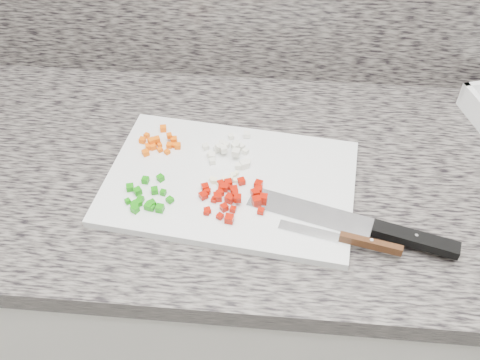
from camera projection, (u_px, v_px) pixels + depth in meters
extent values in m
cube|color=silver|center=(273.00, 301.00, 1.35)|extent=(3.92, 0.62, 0.86)
cube|color=#635D57|center=(284.00, 175.00, 1.03)|extent=(3.96, 0.64, 0.04)
cube|color=silver|center=(230.00, 182.00, 0.98)|extent=(0.48, 0.35, 0.01)
cube|color=#ED5A05|center=(149.00, 147.00, 1.03)|extent=(0.01, 0.01, 0.01)
cube|color=#ED5A05|center=(160.00, 150.00, 1.02)|extent=(0.01, 0.01, 0.01)
cube|color=#ED5A05|center=(178.00, 146.00, 1.03)|extent=(0.01, 0.01, 0.01)
cube|color=#ED5A05|center=(174.00, 145.00, 1.03)|extent=(0.01, 0.01, 0.01)
cube|color=#ED5A05|center=(167.00, 152.00, 1.02)|extent=(0.01, 0.01, 0.01)
cube|color=#ED5A05|center=(169.00, 145.00, 1.03)|extent=(0.01, 0.01, 0.01)
cube|color=#ED5A05|center=(154.00, 143.00, 1.04)|extent=(0.01, 0.01, 0.01)
cube|color=#ED5A05|center=(147.00, 136.00, 1.05)|extent=(0.01, 0.01, 0.01)
cube|color=#ED5A05|center=(146.00, 153.00, 1.01)|extent=(0.02, 0.02, 0.01)
cube|color=#ED5A05|center=(157.00, 139.00, 1.03)|extent=(0.01, 0.01, 0.01)
cube|color=#ED5A05|center=(174.00, 140.00, 1.04)|extent=(0.01, 0.01, 0.01)
cube|color=#ED5A05|center=(142.00, 140.00, 1.04)|extent=(0.01, 0.01, 0.01)
cube|color=#ED5A05|center=(169.00, 136.00, 1.04)|extent=(0.01, 0.01, 0.01)
cube|color=#ED5A05|center=(160.00, 145.00, 1.03)|extent=(0.01, 0.01, 0.01)
cube|color=#ED5A05|center=(153.00, 147.00, 1.03)|extent=(0.02, 0.02, 0.01)
cube|color=#ED5A05|center=(151.00, 141.00, 1.03)|extent=(0.02, 0.02, 0.01)
cube|color=#ED5A05|center=(163.00, 128.00, 1.06)|extent=(0.01, 0.01, 0.01)
cube|color=silver|center=(222.00, 143.00, 1.03)|extent=(0.01, 0.01, 0.01)
cube|color=silver|center=(236.00, 152.00, 1.00)|extent=(0.02, 0.02, 0.01)
cube|color=silver|center=(231.00, 136.00, 1.05)|extent=(0.01, 0.01, 0.01)
cube|color=silver|center=(217.00, 149.00, 1.02)|extent=(0.02, 0.02, 0.01)
cube|color=silver|center=(241.00, 146.00, 1.03)|extent=(0.02, 0.02, 0.01)
cube|color=silver|center=(212.00, 156.00, 1.01)|extent=(0.01, 0.01, 0.01)
cube|color=silver|center=(244.00, 163.00, 0.99)|extent=(0.01, 0.01, 0.01)
cube|color=silver|center=(247.00, 162.00, 1.00)|extent=(0.01, 0.01, 0.01)
cube|color=silver|center=(206.00, 146.00, 1.03)|extent=(0.01, 0.01, 0.01)
cube|color=silver|center=(247.00, 135.00, 1.05)|extent=(0.01, 0.01, 0.01)
cube|color=silver|center=(235.00, 146.00, 1.01)|extent=(0.02, 0.02, 0.01)
cube|color=silver|center=(244.00, 164.00, 0.99)|extent=(0.02, 0.02, 0.01)
cube|color=silver|center=(239.00, 166.00, 0.99)|extent=(0.01, 0.01, 0.01)
cube|color=silver|center=(224.00, 149.00, 1.01)|extent=(0.02, 0.02, 0.01)
cube|color=silver|center=(211.00, 155.00, 1.01)|extent=(0.02, 0.02, 0.01)
cube|color=silver|center=(236.00, 144.00, 1.02)|extent=(0.01, 0.01, 0.01)
cube|color=silver|center=(245.00, 151.00, 1.02)|extent=(0.01, 0.01, 0.01)
cube|color=silver|center=(212.00, 161.00, 1.00)|extent=(0.01, 0.01, 0.01)
cube|color=silver|center=(206.00, 147.00, 1.03)|extent=(0.01, 0.01, 0.01)
cube|color=silver|center=(219.00, 147.00, 1.01)|extent=(0.02, 0.02, 0.01)
cube|color=silver|center=(226.00, 145.00, 1.03)|extent=(0.01, 0.01, 0.01)
cube|color=#157E0B|center=(137.00, 203.00, 0.92)|extent=(0.02, 0.02, 0.01)
cube|color=#157E0B|center=(145.00, 180.00, 0.96)|extent=(0.01, 0.01, 0.01)
cube|color=#157E0B|center=(151.00, 208.00, 0.92)|extent=(0.01, 0.01, 0.01)
cube|color=#157E0B|center=(140.00, 199.00, 0.93)|extent=(0.01, 0.01, 0.01)
cube|color=#157E0B|center=(160.00, 178.00, 0.97)|extent=(0.02, 0.02, 0.01)
cube|color=#157E0B|center=(130.00, 187.00, 0.95)|extent=(0.02, 0.02, 0.01)
cube|color=#157E0B|center=(160.00, 208.00, 0.91)|extent=(0.01, 0.01, 0.01)
cube|color=#157E0B|center=(138.00, 191.00, 0.94)|extent=(0.02, 0.02, 0.01)
cube|color=#157E0B|center=(152.00, 204.00, 0.92)|extent=(0.02, 0.02, 0.01)
cube|color=#157E0B|center=(163.00, 192.00, 0.94)|extent=(0.01, 0.01, 0.01)
cube|color=#157E0B|center=(135.00, 209.00, 0.91)|extent=(0.02, 0.02, 0.01)
cube|color=#157E0B|center=(135.00, 206.00, 0.92)|extent=(0.02, 0.02, 0.01)
cube|color=#157E0B|center=(134.00, 207.00, 0.92)|extent=(0.02, 0.02, 0.01)
cube|color=#157E0B|center=(155.00, 190.00, 0.94)|extent=(0.01, 0.01, 0.01)
cube|color=#157E0B|center=(170.00, 200.00, 0.93)|extent=(0.01, 0.01, 0.01)
cube|color=#157E0B|center=(128.00, 201.00, 0.93)|extent=(0.01, 0.01, 0.01)
cube|color=#157E0B|center=(148.00, 206.00, 0.92)|extent=(0.02, 0.02, 0.01)
cube|color=#A10E02|center=(254.00, 192.00, 0.94)|extent=(0.02, 0.02, 0.01)
cube|color=#A10E02|center=(221.00, 189.00, 0.95)|extent=(0.01, 0.01, 0.01)
cube|color=#A10E02|center=(234.00, 190.00, 0.94)|extent=(0.02, 0.02, 0.01)
cube|color=#A10E02|center=(261.00, 211.00, 0.91)|extent=(0.01, 0.01, 0.01)
cube|color=#A10E02|center=(207.00, 191.00, 0.94)|extent=(0.01, 0.01, 0.01)
cube|color=#A10E02|center=(256.00, 193.00, 0.94)|extent=(0.01, 0.01, 0.01)
cube|color=#A10E02|center=(241.00, 181.00, 0.96)|extent=(0.02, 0.02, 0.01)
cube|color=#A10E02|center=(259.00, 189.00, 0.95)|extent=(0.01, 0.01, 0.01)
cube|color=#A10E02|center=(205.00, 187.00, 0.95)|extent=(0.02, 0.02, 0.01)
cube|color=#A10E02|center=(258.00, 184.00, 0.95)|extent=(0.02, 0.02, 0.01)
cube|color=#A10E02|center=(214.00, 200.00, 0.93)|extent=(0.01, 0.01, 0.01)
cube|color=#A10E02|center=(238.00, 198.00, 0.92)|extent=(0.01, 0.01, 0.01)
cube|color=#A10E02|center=(207.00, 212.00, 0.91)|extent=(0.01, 0.01, 0.01)
cube|color=#A10E02|center=(230.00, 198.00, 0.93)|extent=(0.02, 0.02, 0.01)
cube|color=#A10E02|center=(221.00, 183.00, 0.96)|extent=(0.01, 0.01, 0.01)
cube|color=#A10E02|center=(233.00, 209.00, 0.91)|extent=(0.01, 0.01, 0.01)
cube|color=#A10E02|center=(263.00, 198.00, 0.93)|extent=(0.01, 0.01, 0.01)
cube|color=#A10E02|center=(229.00, 219.00, 0.90)|extent=(0.02, 0.02, 0.01)
cube|color=#A10E02|center=(218.00, 197.00, 0.93)|extent=(0.02, 0.02, 0.01)
cube|color=#A10E02|center=(220.00, 193.00, 0.94)|extent=(0.02, 0.02, 0.01)
cube|color=#A10E02|center=(235.00, 194.00, 0.93)|extent=(0.01, 0.01, 0.01)
cube|color=#A10E02|center=(257.00, 200.00, 0.93)|extent=(0.02, 0.02, 0.01)
cube|color=#A10E02|center=(224.00, 187.00, 0.95)|extent=(0.01, 0.01, 0.01)
cube|color=#A10E02|center=(224.00, 208.00, 0.92)|extent=(0.02, 0.02, 0.01)
cube|color=#A10E02|center=(207.00, 210.00, 0.91)|extent=(0.01, 0.01, 0.01)
cube|color=#A10E02|center=(227.00, 186.00, 0.95)|extent=(0.01, 0.01, 0.01)
cube|color=#A10E02|center=(208.00, 191.00, 0.94)|extent=(0.01, 0.01, 0.01)
cube|color=#A10E02|center=(220.00, 216.00, 0.90)|extent=(0.01, 0.01, 0.01)
cube|color=#A10E02|center=(203.00, 195.00, 0.93)|extent=(0.02, 0.02, 0.01)
cube|color=#A10E02|center=(228.00, 183.00, 0.96)|extent=(0.02, 0.02, 0.01)
cube|color=#F9F0C0|center=(223.00, 181.00, 0.96)|extent=(0.01, 0.01, 0.01)
cube|color=#F9F0C0|center=(212.00, 179.00, 0.97)|extent=(0.01, 0.01, 0.01)
cube|color=#F9F0C0|center=(239.00, 180.00, 0.96)|extent=(0.01, 0.01, 0.01)
cube|color=#F9F0C0|center=(223.00, 188.00, 0.95)|extent=(0.01, 0.01, 0.01)
cube|color=#F9F0C0|center=(233.00, 175.00, 0.97)|extent=(0.01, 0.01, 0.01)
cube|color=#F9F0C0|center=(236.00, 173.00, 0.98)|extent=(0.01, 0.01, 0.01)
cube|color=#F9F0C0|center=(219.00, 184.00, 0.96)|extent=(0.01, 0.01, 0.01)
cube|color=#F9F0C0|center=(223.00, 186.00, 0.95)|extent=(0.01, 0.01, 0.01)
cube|color=#F9F0C0|center=(213.00, 180.00, 0.96)|extent=(0.01, 0.01, 0.01)
cube|color=#F9F0C0|center=(235.00, 180.00, 0.96)|extent=(0.01, 0.01, 0.01)
cube|color=#F9F0C0|center=(224.00, 179.00, 0.97)|extent=(0.01, 0.01, 0.01)
cube|color=#F9F0C0|center=(215.00, 181.00, 0.96)|extent=(0.01, 0.01, 0.01)
cube|color=#F9F0C0|center=(231.00, 178.00, 0.97)|extent=(0.01, 0.01, 0.01)
cube|color=silver|center=(309.00, 212.00, 0.91)|extent=(0.22, 0.10, 0.00)
cube|color=black|center=(415.00, 239.00, 0.86)|extent=(0.14, 0.06, 0.02)
cylinder|color=silver|center=(416.00, 236.00, 0.86)|extent=(0.01, 0.01, 0.00)
cube|color=silver|center=(309.00, 231.00, 0.88)|extent=(0.10, 0.04, 0.00)
cube|color=#472311|center=(371.00, 244.00, 0.86)|extent=(0.10, 0.03, 0.02)
cylinder|color=silver|center=(372.00, 240.00, 0.85)|extent=(0.01, 0.01, 0.00)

